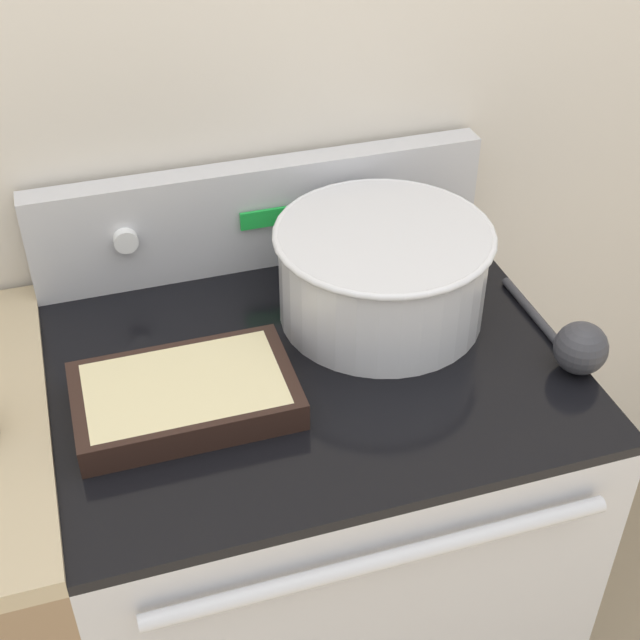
{
  "coord_description": "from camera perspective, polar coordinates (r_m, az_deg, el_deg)",
  "views": [
    {
      "loc": [
        -0.3,
        -0.7,
        1.79
      ],
      "look_at": [
        0.02,
        0.33,
        0.97
      ],
      "focal_mm": 50.0,
      "sensor_mm": 36.0,
      "label": 1
    }
  ],
  "objects": [
    {
      "name": "ladle",
      "position": [
        1.4,
        16.14,
        -1.6
      ],
      "size": [
        0.08,
        0.28,
        0.08
      ],
      "color": "#333338",
      "rests_on": "stove_range"
    },
    {
      "name": "stove_range",
      "position": [
        1.71,
        -0.49,
        -14.32
      ],
      "size": [
        0.79,
        0.67,
        0.91
      ],
      "color": "#BCBCC1",
      "rests_on": "ground_plane"
    },
    {
      "name": "mixing_bowl",
      "position": [
        1.43,
        4.02,
        3.29
      ],
      "size": [
        0.35,
        0.35,
        0.16
      ],
      "color": "silver",
      "rests_on": "stove_range"
    },
    {
      "name": "casserole_dish",
      "position": [
        1.3,
        -8.64,
        -4.71
      ],
      "size": [
        0.32,
        0.2,
        0.05
      ],
      "color": "black",
      "rests_on": "stove_range"
    },
    {
      "name": "control_panel",
      "position": [
        1.56,
        -3.76,
        6.79
      ],
      "size": [
        0.79,
        0.07,
        0.19
      ],
      "color": "#BCBCC1",
      "rests_on": "stove_range"
    },
    {
      "name": "kitchen_wall",
      "position": [
        1.51,
        -4.74,
        16.07
      ],
      "size": [
        8.0,
        0.05,
        2.5
      ],
      "color": "beige",
      "rests_on": "ground_plane"
    }
  ]
}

